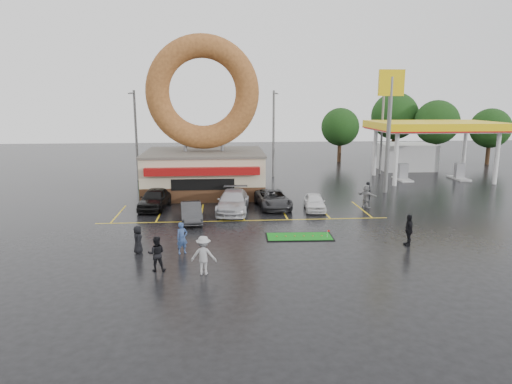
{
  "coord_description": "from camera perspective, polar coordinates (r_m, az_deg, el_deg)",
  "views": [
    {
      "loc": [
        -1.53,
        -26.73,
        8.24
      ],
      "look_at": [
        0.72,
        2.39,
        2.2
      ],
      "focal_mm": 32.0,
      "sensor_mm": 36.0,
      "label": 1
    }
  ],
  "objects": [
    {
      "name": "ground",
      "position": [
        28.02,
        -1.1,
        -5.42
      ],
      "size": [
        120.0,
        120.0,
        0.0
      ],
      "primitive_type": "plane",
      "color": "black",
      "rests_on": "ground"
    },
    {
      "name": "donut_shop",
      "position": [
        39.91,
        -6.55,
        6.18
      ],
      "size": [
        10.2,
        8.7,
        13.5
      ],
      "color": "#472B19",
      "rests_on": "ground"
    },
    {
      "name": "person_bystander",
      "position": [
        25.45,
        -14.55,
        -5.79
      ],
      "size": [
        0.65,
        0.84,
        1.52
      ],
      "primitive_type": "imported",
      "rotation": [
        0.0,
        0.0,
        1.82
      ],
      "color": "black",
      "rests_on": "ground"
    },
    {
      "name": "tree_far_a",
      "position": [
        63.13,
        21.67,
        8.09
      ],
      "size": [
        5.6,
        5.6,
        8.0
      ],
      "color": "#332114",
      "rests_on": "ground"
    },
    {
      "name": "car_dgrey",
      "position": [
        31.24,
        -8.1,
        -2.52
      ],
      "size": [
        1.77,
        4.01,
        1.28
      ],
      "primitive_type": "imported",
      "rotation": [
        0.0,
        0.0,
        0.11
      ],
      "color": "#313234",
      "rests_on": "ground"
    },
    {
      "name": "tree_far_b",
      "position": [
        64.29,
        27.25,
        7.09
      ],
      "size": [
        4.9,
        4.9,
        7.0
      ],
      "color": "#332114",
      "rests_on": "ground"
    },
    {
      "name": "dumpster",
      "position": [
        40.19,
        -12.95,
        0.5
      ],
      "size": [
        2.01,
        1.55,
        1.3
      ],
      "primitive_type": "cube",
      "rotation": [
        0.0,
        0.0,
        -0.21
      ],
      "color": "#1B461E",
      "rests_on": "ground"
    },
    {
      "name": "car_white",
      "position": [
        34.3,
        7.33,
        -1.25
      ],
      "size": [
        1.84,
        3.78,
        1.24
      ],
      "primitive_type": "imported",
      "rotation": [
        0.0,
        0.0,
        -0.1
      ],
      "color": "white",
      "rests_on": "ground"
    },
    {
      "name": "shell_sign",
      "position": [
        41.38,
        16.4,
        10.02
      ],
      "size": [
        2.2,
        0.36,
        10.6
      ],
      "color": "slate",
      "rests_on": "ground"
    },
    {
      "name": "person_walker_near",
      "position": [
        35.82,
        13.61,
        -0.5
      ],
      "size": [
        1.46,
        1.59,
        1.77
      ],
      "primitive_type": "imported",
      "rotation": [
        0.0,
        0.0,
        2.27
      ],
      "color": "gray",
      "rests_on": "ground"
    },
    {
      "name": "person_hoodie",
      "position": [
        21.91,
        -6.56,
        -7.86
      ],
      "size": [
        1.31,
        0.88,
        1.88
      ],
      "primitive_type": "imported",
      "rotation": [
        0.0,
        0.0,
        2.98
      ],
      "color": "#9B9B9E",
      "rests_on": "ground"
    },
    {
      "name": "putting_green",
      "position": [
        27.74,
        5.43,
        -5.58
      ],
      "size": [
        4.08,
        1.87,
        0.51
      ],
      "color": "black",
      "rests_on": "ground"
    },
    {
      "name": "car_silver",
      "position": [
        33.51,
        -2.89,
        -1.19
      ],
      "size": [
        2.78,
        5.61,
        1.57
      ],
      "primitive_type": "imported",
      "rotation": [
        0.0,
        0.0,
        -0.11
      ],
      "color": "#B8B9BE",
      "rests_on": "ground"
    },
    {
      "name": "person_blue",
      "position": [
        24.92,
        -9.23,
        -5.7
      ],
      "size": [
        0.74,
        0.65,
        1.71
      ],
      "primitive_type": "imported",
      "rotation": [
        0.0,
        0.0,
        0.48
      ],
      "color": "navy",
      "rests_on": "ground"
    },
    {
      "name": "streetlight_right",
      "position": [
        51.83,
        15.5,
        7.44
      ],
      "size": [
        0.4,
        2.21,
        9.0
      ],
      "color": "slate",
      "rests_on": "ground"
    },
    {
      "name": "car_grey",
      "position": [
        34.8,
        2.13,
        -0.87
      ],
      "size": [
        2.7,
        5.08,
        1.36
      ],
      "primitive_type": "imported",
      "rotation": [
        0.0,
        0.0,
        0.09
      ],
      "color": "#2B2B2D",
      "rests_on": "ground"
    },
    {
      "name": "streetlight_mid",
      "position": [
        48.1,
        2.22,
        7.55
      ],
      "size": [
        0.4,
        2.21,
        9.0
      ],
      "color": "slate",
      "rests_on": "ground"
    },
    {
      "name": "person_cameraman",
      "position": [
        27.3,
        18.54,
        -4.53
      ],
      "size": [
        0.56,
        1.1,
        1.8
      ],
      "primitive_type": "imported",
      "rotation": [
        0.0,
        0.0,
        -1.69
      ],
      "color": "black",
      "rests_on": "ground"
    },
    {
      "name": "tree_far_d",
      "position": [
        60.87,
        10.48,
        8.0
      ],
      "size": [
        4.9,
        4.9,
        7.0
      ],
      "color": "#332114",
      "rests_on": "ground"
    },
    {
      "name": "car_black",
      "position": [
        35.25,
        -12.55,
        -0.82
      ],
      "size": [
        2.35,
        4.75,
        1.56
      ],
      "primitive_type": "imported",
      "rotation": [
        0.0,
        0.0,
        -0.12
      ],
      "color": "black",
      "rests_on": "ground"
    },
    {
      "name": "gas_station",
      "position": [
        52.5,
        19.93,
        6.03
      ],
      "size": [
        12.3,
        13.65,
        5.9
      ],
      "color": "silver",
      "rests_on": "ground"
    },
    {
      "name": "person_walker_far",
      "position": [
        37.27,
        13.73,
        -0.06
      ],
      "size": [
        0.65,
        0.44,
        1.74
      ],
      "primitive_type": "imported",
      "rotation": [
        0.0,
        0.0,
        3.19
      ],
      "color": "black",
      "rests_on": "ground"
    },
    {
      "name": "streetlight_left",
      "position": [
        47.54,
        -14.78,
        7.13
      ],
      "size": [
        0.4,
        2.21,
        9.0
      ],
      "color": "slate",
      "rests_on": "ground"
    },
    {
      "name": "person_blackjkt",
      "position": [
        22.72,
        -12.34,
        -7.53
      ],
      "size": [
        0.86,
        0.69,
        1.73
      ],
      "primitive_type": "imported",
      "rotation": [
        0.0,
        0.0,
        3.18
      ],
      "color": "black",
      "rests_on": "ground"
    },
    {
      "name": "tree_far_c",
      "position": [
        65.18,
        16.97,
        9.07
      ],
      "size": [
        6.3,
        6.3,
        9.0
      ],
      "color": "#332114",
      "rests_on": "ground"
    }
  ]
}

